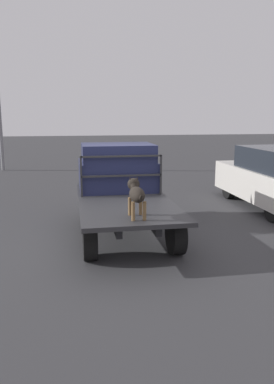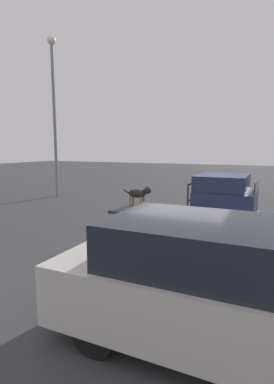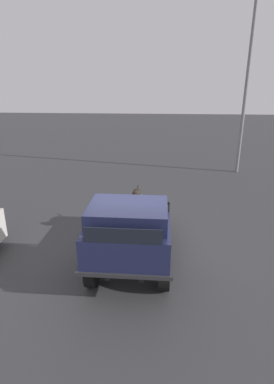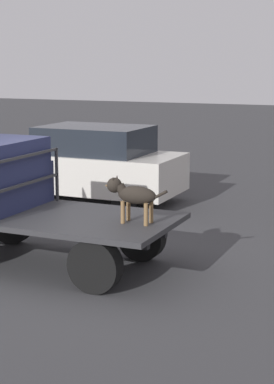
% 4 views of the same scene
% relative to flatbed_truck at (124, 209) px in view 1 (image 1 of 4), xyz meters
% --- Properties ---
extents(ground_plane, '(80.00, 80.00, 0.00)m').
position_rel_flatbed_truck_xyz_m(ground_plane, '(0.00, 0.00, -0.58)').
color(ground_plane, '#38383A').
extents(flatbed_truck, '(3.92, 1.90, 0.80)m').
position_rel_flatbed_truck_xyz_m(flatbed_truck, '(0.00, 0.00, 0.00)').
color(flatbed_truck, black).
rests_on(flatbed_truck, ground).
extents(truck_cab, '(1.50, 1.78, 1.07)m').
position_rel_flatbed_truck_xyz_m(truck_cab, '(1.13, 0.00, 0.73)').
color(truck_cab, '#1E2347').
rests_on(truck_cab, flatbed_truck).
extents(truck_headboard, '(0.04, 1.78, 0.88)m').
position_rel_flatbed_truck_xyz_m(truck_headboard, '(0.34, 0.00, 0.80)').
color(truck_headboard, '#2D2D30').
rests_on(truck_headboard, flatbed_truck).
extents(dog, '(0.97, 0.26, 0.67)m').
position_rel_flatbed_truck_xyz_m(dog, '(-1.39, -0.01, 0.63)').
color(dog, brown).
rests_on(dog, flatbed_truck).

